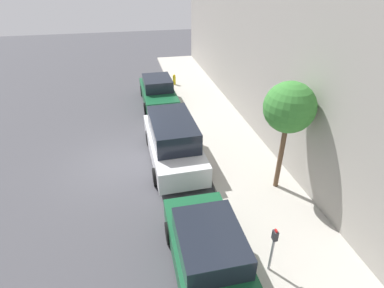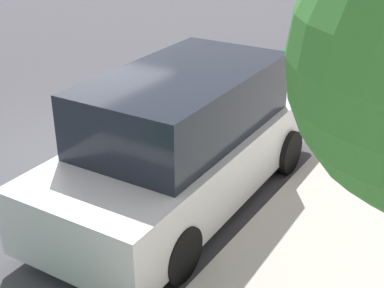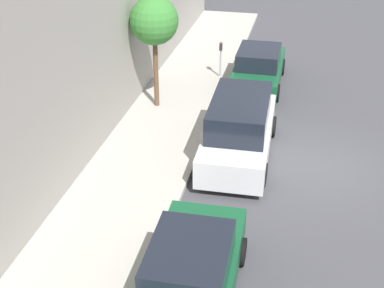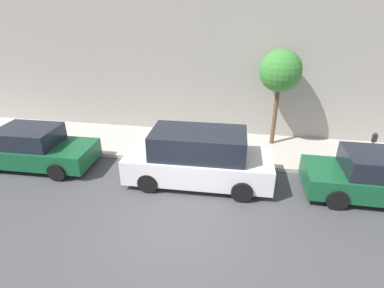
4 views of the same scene
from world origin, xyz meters
The scene contains 4 objects.
ground_plane centered at (0.00, 0.00, 0.00)m, with size 60.00×60.00×0.00m, color #424247.
sidewalk centered at (5.04, 0.00, 0.07)m, with size 3.08×32.00×0.15m.
parked_minivan_second centered at (2.34, -0.20, 0.92)m, with size 2.02×4.94×1.90m.
parked_sedan_third centered at (2.44, 6.10, 0.72)m, with size 1.92×4.54×1.54m.
Camera 2 is at (5.98, -5.74, 4.03)m, focal length 50.00 mm.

